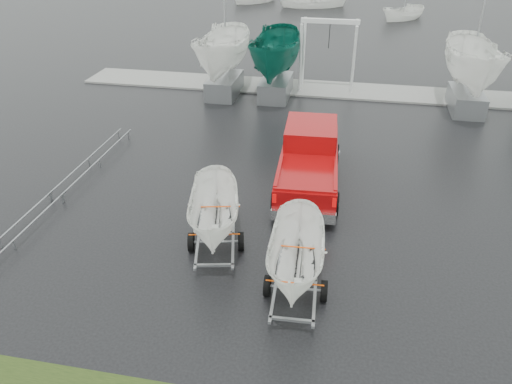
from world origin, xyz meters
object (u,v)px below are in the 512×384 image
(pickup_truck, at_px, (309,156))
(trailer_parked, at_px, (213,177))
(trailer_hitched, at_px, (299,217))
(boat_hoist, at_px, (329,45))

(pickup_truck, relative_size, trailer_parked, 1.39)
(pickup_truck, distance_m, trailer_parked, 5.76)
(trailer_hitched, relative_size, boat_hoist, 1.14)
(boat_hoist, bearing_deg, trailer_hitched, -88.52)
(trailer_hitched, distance_m, trailer_parked, 3.31)
(pickup_truck, height_order, boat_hoist, boat_hoist)
(trailer_hitched, distance_m, boat_hoist, 18.29)
(trailer_parked, bearing_deg, pickup_truck, 51.07)
(pickup_truck, relative_size, boat_hoist, 1.59)
(trailer_parked, distance_m, boat_hoist, 16.71)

